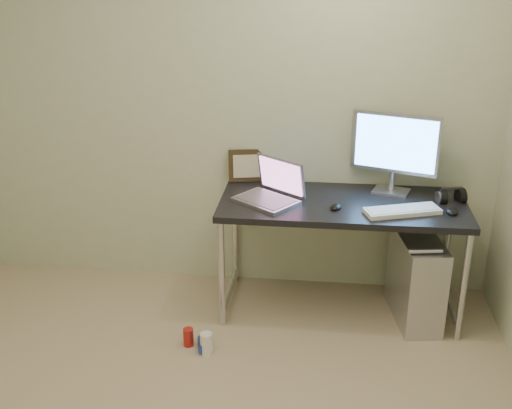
# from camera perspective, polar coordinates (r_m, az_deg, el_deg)

# --- Properties ---
(wall_back) EXTENTS (3.50, 0.02, 2.50)m
(wall_back) POSITION_cam_1_polar(r_m,az_deg,el_deg) (4.19, -2.41, 8.74)
(wall_back) COLOR beige
(wall_back) RESTS_ON ground
(desk) EXTENTS (1.51, 0.66, 0.75)m
(desk) POSITION_cam_1_polar(r_m,az_deg,el_deg) (4.01, 7.68, -0.84)
(desk) COLOR black
(desk) RESTS_ON ground
(tower_computer) EXTENTS (0.32, 0.57, 0.60)m
(tower_computer) POSITION_cam_1_polar(r_m,az_deg,el_deg) (4.16, 14.02, -6.39)
(tower_computer) COLOR #BDBCC1
(tower_computer) RESTS_ON ground
(cable_a) EXTENTS (0.01, 0.16, 0.69)m
(cable_a) POSITION_cam_1_polar(r_m,az_deg,el_deg) (4.41, 13.00, -2.84)
(cable_a) COLOR black
(cable_a) RESTS_ON ground
(cable_b) EXTENTS (0.02, 0.11, 0.71)m
(cable_b) POSITION_cam_1_polar(r_m,az_deg,el_deg) (4.41, 14.17, -3.23)
(cable_b) COLOR black
(cable_b) RESTS_ON ground
(can_red) EXTENTS (0.06, 0.06, 0.11)m
(can_red) POSITION_cam_1_polar(r_m,az_deg,el_deg) (3.91, -6.03, -11.64)
(can_red) COLOR red
(can_red) RESTS_ON ground
(can_white) EXTENTS (0.09, 0.09, 0.13)m
(can_white) POSITION_cam_1_polar(r_m,az_deg,el_deg) (3.83, -4.43, -12.20)
(can_white) COLOR white
(can_white) RESTS_ON ground
(can_blue) EXTENTS (0.10, 0.14, 0.07)m
(can_blue) POSITION_cam_1_polar(r_m,az_deg,el_deg) (3.88, -4.68, -12.28)
(can_blue) COLOR #2341AE
(can_blue) RESTS_ON ground
(laptop) EXTENTS (0.47, 0.45, 0.25)m
(laptop) POSITION_cam_1_polar(r_m,az_deg,el_deg) (3.95, 1.41, 1.21)
(laptop) COLOR #BCBAC2
(laptop) RESTS_ON desk
(monitor) EXTENTS (0.53, 0.22, 0.52)m
(monitor) POSITION_cam_1_polar(r_m,az_deg,el_deg) (4.09, 12.24, 5.04)
(monitor) COLOR #BCBAC2
(monitor) RESTS_ON desk
(keyboard) EXTENTS (0.47, 0.28, 0.03)m
(keyboard) POSITION_cam_1_polar(r_m,az_deg,el_deg) (3.87, 12.88, -0.56)
(keyboard) COLOR white
(keyboard) RESTS_ON desk
(mouse_right) EXTENTS (0.08, 0.11, 0.04)m
(mouse_right) POSITION_cam_1_polar(r_m,az_deg,el_deg) (3.94, 17.02, -0.49)
(mouse_right) COLOR black
(mouse_right) RESTS_ON desk
(mouse_left) EXTENTS (0.09, 0.12, 0.03)m
(mouse_left) POSITION_cam_1_polar(r_m,az_deg,el_deg) (3.87, 7.13, -0.11)
(mouse_left) COLOR black
(mouse_left) RESTS_ON desk
(headphones) EXTENTS (0.19, 0.11, 0.11)m
(headphones) POSITION_cam_1_polar(r_m,az_deg,el_deg) (4.12, 16.96, 0.68)
(headphones) COLOR black
(headphones) RESTS_ON desk
(picture_frame) EXTENTS (0.28, 0.13, 0.22)m
(picture_frame) POSITION_cam_1_polar(r_m,az_deg,el_deg) (4.26, -0.64, 3.49)
(picture_frame) COLOR black
(picture_frame) RESTS_ON desk
(webcam) EXTENTS (0.04, 0.04, 0.11)m
(webcam) POSITION_cam_1_polar(r_m,az_deg,el_deg) (4.24, 2.75, 3.01)
(webcam) COLOR silver
(webcam) RESTS_ON desk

